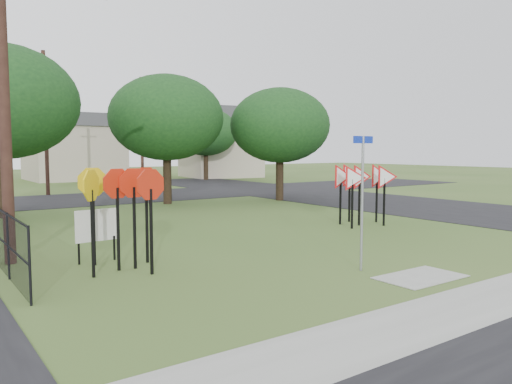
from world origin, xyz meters
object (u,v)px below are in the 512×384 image
stop_sign_cluster (122,194)px  info_board (96,227)px  street_name_sign (362,195)px  yield_sign_cluster (361,179)px

stop_sign_cluster → info_board: size_ratio=1.81×
street_name_sign → info_board: street_name_sign is taller
stop_sign_cluster → yield_sign_cluster: 10.18m
stop_sign_cluster → yield_sign_cluster: (10.03, 1.72, -0.08)m
stop_sign_cluster → street_name_sign: bearing=-36.4°
yield_sign_cluster → info_board: yield_sign_cluster is taller
street_name_sign → yield_sign_cluster: (5.45, 5.10, -0.07)m
stop_sign_cluster → info_board: stop_sign_cluster is taller
stop_sign_cluster → info_board: 1.50m
street_name_sign → stop_sign_cluster: street_name_sign is taller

